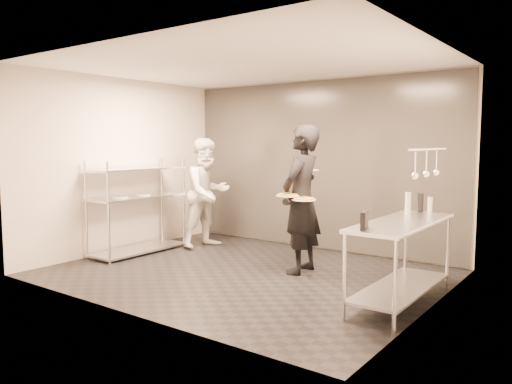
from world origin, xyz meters
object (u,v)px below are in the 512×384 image
Objects in this scene: chef at (207,193)px; salad_plate at (308,169)px; pass_rack at (138,205)px; bottle_green at (408,203)px; prep_counter at (401,248)px; waiter at (301,199)px; bottle_clear at (430,205)px; pizza_plate_far at (304,199)px; pizza_plate_near at (288,195)px; bottle_dark at (421,203)px; pos_monitor at (364,220)px.

salad_plate is (2.09, -0.24, 0.48)m from chef.
bottle_green is at bearing 8.53° from pass_rack.
bottle_green is at bearing 104.38° from prep_counter.
bottle_clear is at bearing 94.60° from waiter.
salad_plate is at bearing 15.83° from pass_rack.
bottle_clear reaches higher than pizza_plate_far.
waiter is 1.65m from bottle_clear.
bottle_dark is (1.58, 0.54, -0.04)m from pizza_plate_near.
pizza_plate_far is at bearing -160.14° from bottle_dark.
pizza_plate_far is (0.15, -0.18, 0.03)m from waiter.
chef reaches higher than pos_monitor.
prep_counter is at bearing -75.62° from bottle_green.
chef is 7.91× the size of bottle_dark.
pass_rack is 0.89× the size of prep_counter.
pizza_plate_far is 1.39× the size of bottle_dark.
waiter is (-1.57, 0.49, 0.38)m from prep_counter.
bottle_dark is at bearing 176.61° from bottle_clear.
bottle_dark is (-0.12, 0.01, 0.02)m from bottle_clear.
chef is 7.23× the size of bottle_green.
pass_rack is 4.23m from bottle_green.
chef reaches higher than pizza_plate_near.
prep_counter is 9.24× the size of bottle_clear.
salad_plate is at bearing -178.90° from bottle_clear.
prep_counter is 0.90× the size of waiter.
bottle_dark reaches higher than pizza_plate_far.
prep_counter is 0.82m from pos_monitor.
salad_plate is 2.16m from pos_monitor.
salad_plate reaches higher than bottle_green.
salad_plate is at bearing -178.57° from bottle_dark.
pass_rack is 4.33m from prep_counter.
pizza_plate_near reaches higher than bottle_clear.
pos_monitor is 1.07× the size of bottle_dark.
salad_plate is (-0.06, 0.27, 0.40)m from waiter.
pass_rack is 5.23× the size of pizza_plate_near.
bottle_green is at bearing 13.58° from pizza_plate_near.
bottle_dark is at bearing 10.66° from pass_rack.
pizza_plate_far is at bearing -166.06° from bottle_green.
bottle_dark is (1.51, 0.31, 0.03)m from waiter.
chef is at bearing 176.87° from bottle_clear.
salad_plate is (2.69, 0.76, 0.63)m from pass_rack.
pizza_plate_near is 0.23m from pizza_plate_far.
bottle_clear is (0.05, 0.79, 0.39)m from prep_counter.
salad_plate reaches higher than pos_monitor.
pass_rack is 4.97× the size of pizza_plate_far.
bottle_clear is (1.63, 0.30, 0.01)m from waiter.
chef reaches higher than salad_plate.
prep_counter is (4.33, 0.00, -0.14)m from pass_rack.
pizza_plate_far is at bearing -161.84° from bottle_clear.
prep_counter is 1.73m from pizza_plate_near.
prep_counter is at bearing -95.03° from chef.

